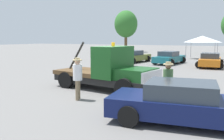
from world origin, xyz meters
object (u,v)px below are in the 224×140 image
parked_car_teal (169,58)px  traffic_cone (130,74)px  person_near_truck (168,80)px  tree_left (126,24)px  parked_car_orange (210,60)px  canopy_tent_white (202,39)px  person_at_hood (78,75)px  parked_car_olive (134,57)px  tow_truck (109,72)px  foreground_car (187,104)px

parked_car_teal → traffic_cone: 10.23m
person_near_truck → tree_left: (-17.83, 35.13, 4.30)m
parked_car_orange → canopy_tent_white: (-2.02, 9.13, 1.91)m
person_at_hood → parked_car_olive: person_at_hood is taller
parked_car_orange → person_at_hood: bearing=162.9°
tow_truck → foreground_car: tow_truck is taller
foreground_car → person_at_hood: 5.01m
parked_car_teal → parked_car_orange: bearing=-97.2°
parked_car_orange → traffic_cone: parked_car_orange is taller
person_near_truck → parked_car_olive: person_near_truck is taller
parked_car_olive → traffic_cone: size_ratio=8.95×
person_near_truck → parked_car_olive: 18.17m
parked_car_olive → parked_car_teal: (3.96, 0.12, 0.00)m
parked_car_olive → parked_car_teal: same height
foreground_car → traffic_cone: size_ratio=9.59×
foreground_car → parked_car_teal: bearing=98.2°
parked_car_teal → parked_car_orange: 4.31m
parked_car_orange → tree_left: tree_left is taller
parked_car_teal → canopy_tent_white: canopy_tent_white is taller
person_near_truck → tree_left: bearing=32.7°
foreground_car → parked_car_olive: 20.15m
parked_car_olive → traffic_cone: parked_car_olive is taller
foreground_car → canopy_tent_white: bearing=88.7°
tow_truck → traffic_cone: tow_truck is taller
tow_truck → tree_left: 36.48m
person_at_hood → parked_car_orange: size_ratio=0.40×
canopy_tent_white → traffic_cone: (-2.15, -18.24, -2.30)m
tow_truck → parked_car_teal: size_ratio=1.19×
tow_truck → foreground_car: size_ratio=1.12×
parked_car_teal → tree_left: bearing=43.5°
person_at_hood → parked_car_orange: 16.37m
foreground_car → person_near_truck: size_ratio=2.94×
parked_car_olive → tree_left: (-9.61, 18.93, 4.71)m
tow_truck → tree_left: size_ratio=0.74×
canopy_tent_white → parked_car_orange: bearing=-77.5°
person_at_hood → parked_car_orange: bearing=-125.4°
parked_car_olive → parked_car_orange: bearing=-87.2°
parked_car_teal → foreground_car: bearing=-155.8°
tow_truck → parked_car_teal: tow_truck is taller
parked_car_teal → canopy_tent_white: bearing=-7.2°
person_near_truck → parked_car_orange: person_near_truck is taller
traffic_cone → parked_car_olive: bearing=111.3°
person_near_truck → parked_car_olive: (-8.22, 16.20, -0.41)m
parked_car_orange → tree_left: size_ratio=0.59×
tow_truck → traffic_cone: size_ratio=10.79×
person_at_hood → tree_left: 38.73m
tow_truck → canopy_tent_white: bearing=94.0°
tow_truck → canopy_tent_white: size_ratio=1.71×
person_at_hood → traffic_cone: (-0.46, 6.83, -0.85)m
tow_truck → person_at_hood: tow_truck is taller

